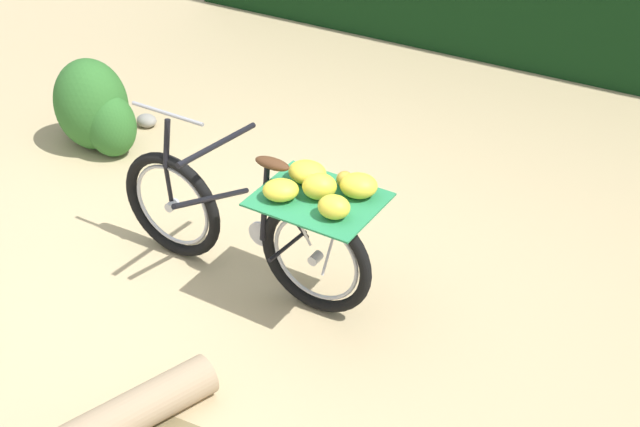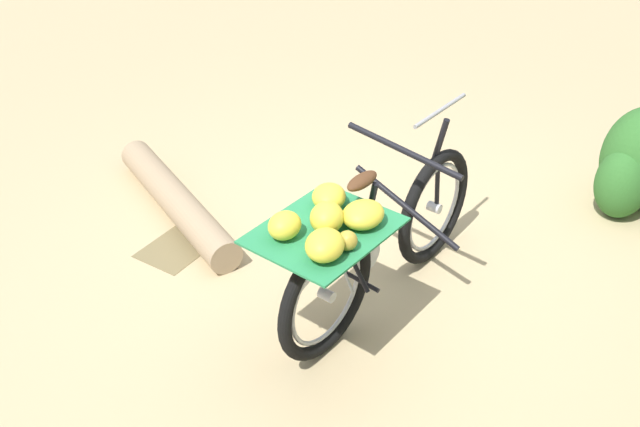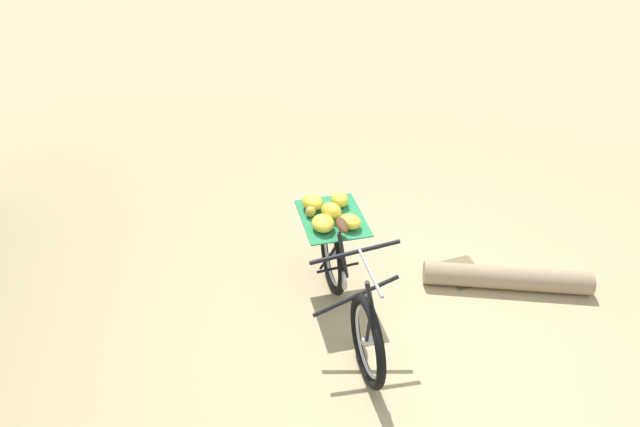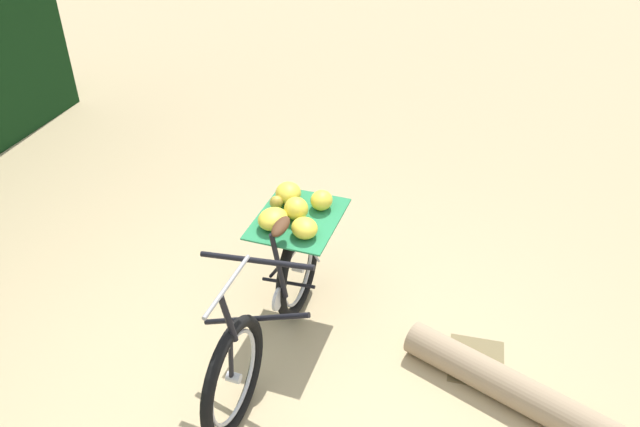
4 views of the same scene
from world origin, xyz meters
name	(u,v)px [view 4 (image 4 of 4)]	position (x,y,z in m)	size (l,w,h in m)	color
ground_plane	(276,386)	(0.00, 0.00, 0.00)	(60.00, 60.00, 0.00)	tan
bicycle	(276,288)	(-0.37, -0.09, 0.50)	(1.80, 0.72, 1.03)	black
fallen_log	(521,393)	(-0.21, 1.50, 0.11)	(0.22, 0.22, 1.54)	#9E8466
leaf_litter_patch	(476,361)	(-0.51, 1.24, 0.00)	(0.44, 0.36, 0.01)	olive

